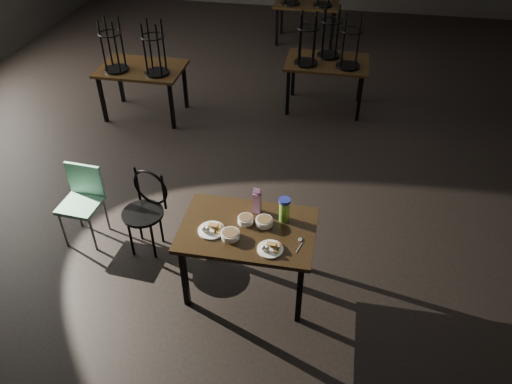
% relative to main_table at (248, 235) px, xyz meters
% --- Properties ---
extents(main_table, '(1.20, 0.80, 0.75)m').
position_rel_main_table_xyz_m(main_table, '(0.00, 0.00, 0.00)').
color(main_table, black).
rests_on(main_table, ground).
extents(plate_left, '(0.24, 0.24, 0.08)m').
position_rel_main_table_xyz_m(plate_left, '(-0.31, -0.10, 0.10)').
color(plate_left, white).
rests_on(plate_left, main_table).
extents(plate_right, '(0.22, 0.22, 0.07)m').
position_rel_main_table_xyz_m(plate_right, '(0.24, -0.23, 0.10)').
color(plate_right, white).
rests_on(plate_right, main_table).
extents(bowl_near, '(0.14, 0.14, 0.06)m').
position_rel_main_table_xyz_m(bowl_near, '(-0.03, 0.08, 0.11)').
color(bowl_near, white).
rests_on(bowl_near, main_table).
extents(bowl_far, '(0.15, 0.15, 0.06)m').
position_rel_main_table_xyz_m(bowl_far, '(0.13, 0.08, 0.11)').
color(bowl_far, white).
rests_on(bowl_far, main_table).
extents(bowl_big, '(0.16, 0.16, 0.06)m').
position_rel_main_table_xyz_m(bowl_big, '(-0.13, -0.14, 0.11)').
color(bowl_big, white).
rests_on(bowl_big, main_table).
extents(juice_carton, '(0.07, 0.07, 0.27)m').
position_rel_main_table_xyz_m(juice_carton, '(0.04, 0.25, 0.20)').
color(juice_carton, '#81176B').
rests_on(juice_carton, main_table).
extents(water_bottle, '(0.12, 0.12, 0.23)m').
position_rel_main_table_xyz_m(water_bottle, '(0.30, 0.17, 0.20)').
color(water_bottle, '#91E042').
rests_on(water_bottle, main_table).
extents(spoon, '(0.06, 0.20, 0.01)m').
position_rel_main_table_xyz_m(spoon, '(0.48, -0.08, 0.08)').
color(spoon, silver).
rests_on(spoon, main_table).
extents(bentwood_chair, '(0.45, 0.45, 0.89)m').
position_rel_main_table_xyz_m(bentwood_chair, '(-1.12, 0.39, -0.15)').
color(bentwood_chair, black).
rests_on(bentwood_chair, ground).
extents(school_chair, '(0.42, 0.42, 0.84)m').
position_rel_main_table_xyz_m(school_chair, '(-1.83, 0.42, -0.16)').
color(school_chair, '#7FC6A3').
rests_on(school_chair, ground).
extents(bg_table_left, '(1.20, 0.80, 1.48)m').
position_rel_main_table_xyz_m(bg_table_left, '(-2.16, 3.02, 0.08)').
color(bg_table_left, black).
rests_on(bg_table_left, ground).
extents(bg_table_right, '(1.20, 0.80, 1.48)m').
position_rel_main_table_xyz_m(bg_table_right, '(0.43, 3.75, 0.11)').
color(bg_table_right, black).
rests_on(bg_table_right, ground).
extents(bg_table_far, '(1.20, 0.80, 1.48)m').
position_rel_main_table_xyz_m(bg_table_far, '(-0.14, 6.38, 0.08)').
color(bg_table_far, black).
rests_on(bg_table_far, ground).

